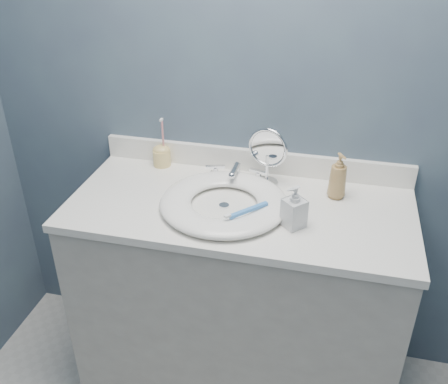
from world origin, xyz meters
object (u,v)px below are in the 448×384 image
(makeup_mirror, at_px, (268,154))
(toothbrush_holder, at_px, (162,155))
(soap_bottle_amber, at_px, (338,176))
(soap_bottle_clear, at_px, (294,207))

(makeup_mirror, height_order, toothbrush_holder, makeup_mirror)
(soap_bottle_amber, height_order, soap_bottle_clear, soap_bottle_amber)
(soap_bottle_amber, height_order, toothbrush_holder, toothbrush_holder)
(makeup_mirror, height_order, soap_bottle_amber, makeup_mirror)
(makeup_mirror, distance_m, toothbrush_holder, 0.45)
(toothbrush_holder, bearing_deg, makeup_mirror, -7.08)
(soap_bottle_clear, bearing_deg, makeup_mirror, 160.90)
(makeup_mirror, relative_size, soap_bottle_clear, 1.54)
(soap_bottle_amber, distance_m, soap_bottle_clear, 0.26)
(toothbrush_holder, bearing_deg, soap_bottle_amber, -7.49)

